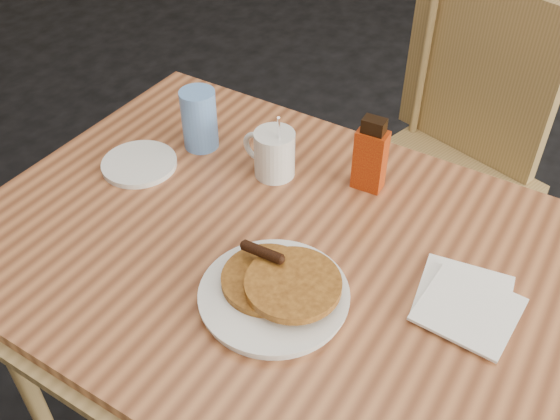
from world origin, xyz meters
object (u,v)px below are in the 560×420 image
at_px(blue_tumbler, 199,119).
at_px(main_table, 297,268).
at_px(syrup_bottle, 370,157).
at_px(pancake_plate, 276,290).
at_px(coffee_mug, 273,153).
at_px(chair_main_far, 454,138).

bearing_deg(blue_tumbler, main_table, -24.23).
bearing_deg(syrup_bottle, pancake_plate, -93.91).
bearing_deg(coffee_mug, main_table, -45.05).
distance_m(main_table, syrup_bottle, 0.27).
height_order(coffee_mug, blue_tumbler, coffee_mug).
distance_m(chair_main_far, blue_tumbler, 0.74).
height_order(coffee_mug, syrup_bottle, syrup_bottle).
relative_size(syrup_bottle, blue_tumbler, 1.20).
relative_size(chair_main_far, coffee_mug, 6.15).
xyz_separation_m(chair_main_far, syrup_bottle, (-0.01, -0.50, 0.24)).
distance_m(coffee_mug, syrup_bottle, 0.20).
relative_size(main_table, blue_tumbler, 9.67).
bearing_deg(main_table, coffee_mug, 135.27).
distance_m(chair_main_far, syrup_bottle, 0.55).
distance_m(pancake_plate, coffee_mug, 0.35).
height_order(main_table, chair_main_far, chair_main_far).
height_order(syrup_bottle, blue_tumbler, syrup_bottle).
height_order(pancake_plate, coffee_mug, coffee_mug).
bearing_deg(coffee_mug, pancake_plate, -54.69).
relative_size(pancake_plate, syrup_bottle, 1.57).
bearing_deg(pancake_plate, coffee_mug, 125.64).
height_order(pancake_plate, syrup_bottle, syrup_bottle).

